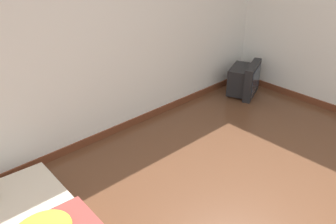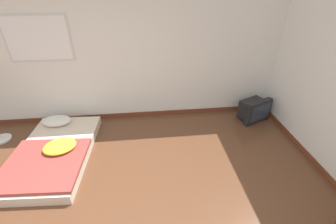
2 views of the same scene
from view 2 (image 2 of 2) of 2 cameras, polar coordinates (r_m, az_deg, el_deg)
wall_back at (r=4.25m, az=-10.79°, el=13.95°), size 8.16×0.08×2.60m
mattress_bed at (r=4.10m, az=-27.05°, el=-8.95°), size 1.22×1.93×0.30m
crt_tv at (r=4.81m, az=20.95°, el=0.53°), size 0.63×0.54×0.47m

